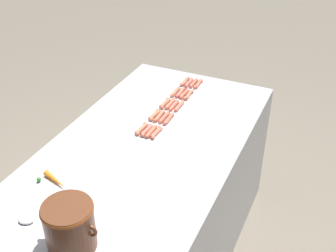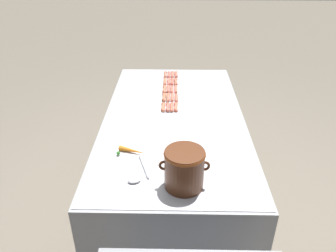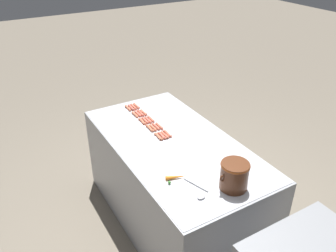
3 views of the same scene
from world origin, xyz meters
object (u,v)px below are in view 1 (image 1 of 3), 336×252
hot_dog_8 (164,117)px  serving_spoon (35,215)px  hot_dog_10 (189,83)px  bean_pot (69,225)px  hot_dog_3 (169,119)px  carrot (55,180)px  hot_dog_0 (198,84)px  hot_dog_12 (170,104)px  hot_dog_11 (180,93)px  hot_dog_14 (147,130)px  hot_dog_4 (156,132)px  hot_dog_5 (194,83)px  hot_dog_18 (154,115)px  hot_dog_9 (151,131)px  hot_dog_1 (188,95)px  hot_dog_13 (159,116)px  hot_dog_6 (184,94)px  hot_dog_17 (165,103)px  hot_dog_16 (175,92)px  hot_dog_19 (141,129)px  hot_dog_2 (179,106)px  hot_dog_15 (185,81)px  hot_dog_7 (174,105)px

hot_dog_8 → serving_spoon: (0.18, 0.98, -0.00)m
hot_dog_10 → serving_spoon: hot_dog_10 is taller
bean_pot → hot_dog_3: bearing=-87.9°
carrot → hot_dog_0: bearing=-102.1°
hot_dog_0 → hot_dog_12: bearing=79.0°
hot_dog_11 → hot_dog_14: same height
hot_dog_4 → hot_dog_0: bearing=-90.2°
hot_dog_5 → hot_dog_10: size_ratio=1.00×
hot_dog_0 → hot_dog_18: bearing=79.0°
hot_dog_10 → bean_pot: 1.53m
hot_dog_9 → hot_dog_1: bearing=-93.7°
hot_dog_12 → hot_dog_13: bearing=90.4°
hot_dog_6 → carrot: size_ratio=0.75×
hot_dog_12 → bean_pot: (-0.10, 1.21, 0.10)m
hot_dog_8 → hot_dog_11: size_ratio=1.00×
hot_dog_9 → serving_spoon: 0.83m
hot_dog_1 → hot_dog_17: same height
hot_dog_8 → hot_dog_16: 0.33m
carrot → hot_dog_18: bearing=-102.8°
hot_dog_0 → hot_dog_1: bearing=89.4°
hot_dog_3 → hot_dog_6: 0.33m
hot_dog_17 → hot_dog_6: bearing=-110.7°
hot_dog_1 → bean_pot: (-0.04, 1.36, 0.10)m
hot_dog_1 → hot_dog_16: (0.10, -0.00, 0.00)m
hot_dog_17 → hot_dog_0: bearing=-106.1°
hot_dog_3 → carrot: (0.27, 0.75, 0.00)m
hot_dog_14 → hot_dog_19: 0.03m
hot_dog_2 → hot_dog_18: (0.09, 0.16, 0.00)m
hot_dog_5 → hot_dog_8: (-0.00, 0.49, 0.00)m
hot_dog_1 → hot_dog_16: same height
hot_dog_4 → hot_dog_5: (0.03, -0.66, 0.00)m
hot_dog_15 → hot_dog_19: bearing=90.1°
hot_dog_2 → hot_dog_6: same height
hot_dog_9 → hot_dog_12: bearing=-84.7°
hot_dog_7 → hot_dog_8: bearing=91.5°
hot_dog_3 → hot_dog_17: 0.19m
hot_dog_7 → hot_dog_17: bearing=-1.2°
hot_dog_13 → bean_pot: 1.05m
hot_dog_13 → hot_dog_17: (0.03, -0.16, 0.00)m
hot_dog_7 → hot_dog_11: bearing=-80.2°
hot_dog_6 → hot_dog_12: (0.03, 0.16, 0.00)m
hot_dog_4 → serving_spoon: 0.84m
hot_dog_1 → hot_dog_9: size_ratio=1.00×
hot_dog_18 → carrot: 0.77m
bean_pot → hot_dog_7: bearing=-86.5°
hot_dog_18 → carrot: (0.17, 0.75, 0.00)m
hot_dog_1 → hot_dog_11: 0.06m
hot_dog_18 → serving_spoon: 0.98m
hot_dog_6 → hot_dog_8: 0.32m
hot_dog_17 → bean_pot: bearing=96.5°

